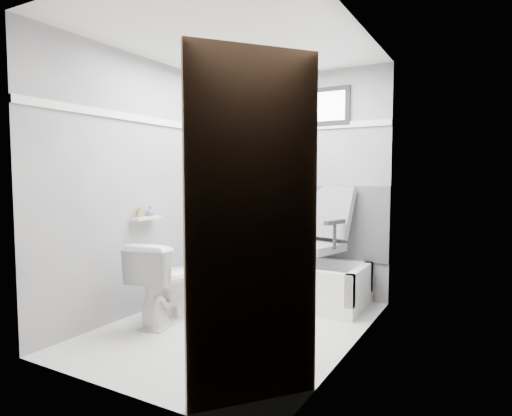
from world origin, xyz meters
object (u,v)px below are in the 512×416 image
Objects in this scene: bathtub at (292,281)px; soap_bottle_b at (150,211)px; office_chair at (312,239)px; door at (268,238)px; toilet at (165,282)px; soap_bottle_a at (140,212)px.

bathtub is 1.60m from soap_bottle_b.
office_chair is 10.60× the size of soap_bottle_b.
door reaches higher than soap_bottle_b.
door reaches higher than toilet.
door reaches higher than bathtub.
soap_bottle_b is at bearing -38.50° from toilet.
office_chair is at bearing 106.82° from door.
toilet is at bearing 145.86° from door.
office_chair is at bearing 42.43° from soap_bottle_a.
door is at bearing -68.22° from bathtub.
soap_bottle_b is at bearing -126.69° from office_chair.
soap_bottle_a is (-0.32, 0.03, 0.61)m from toilet.
toilet reaches higher than bathtub.
soap_bottle_b is at bearing 90.00° from soap_bottle_a.
office_chair reaches higher than soap_bottle_a.
soap_bottle_b is at bearing 146.80° from door.
soap_bottle_b reaches higher than bathtub.
bathtub is 1.40× the size of office_chair.
soap_bottle_a is (-1.04, -1.09, 0.76)m from bathtub.
toilet is at bearing -28.19° from soap_bottle_b.
bathtub is 1.69m from soap_bottle_a.
bathtub is 14.80× the size of soap_bottle_b.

